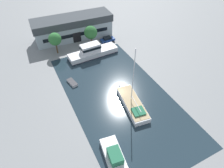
# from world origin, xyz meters

# --- Properties ---
(ground_plane) EXTENTS (440.00, 440.00, 0.00)m
(ground_plane) POSITION_xyz_m (0.00, 0.00, 0.00)
(ground_plane) COLOR gray
(water_canal) EXTENTS (20.01, 38.79, 0.01)m
(water_canal) POSITION_xyz_m (0.00, 0.00, 0.00)
(water_canal) COLOR #1E2D38
(water_canal) RESTS_ON ground
(warehouse_building) EXTENTS (24.05, 8.29, 6.54)m
(warehouse_building) POSITION_xyz_m (-0.06, 29.20, 3.31)
(warehouse_building) COLOR #99A8B2
(warehouse_building) RESTS_ON ground
(quay_tree_near_building) EXTENTS (3.68, 3.68, 6.33)m
(quay_tree_near_building) POSITION_xyz_m (2.62, 21.36, 4.47)
(quay_tree_near_building) COLOR brown
(quay_tree_near_building) RESTS_ON ground
(quay_tree_by_water) EXTENTS (3.45, 3.45, 6.07)m
(quay_tree_by_water) POSITION_xyz_m (-7.20, 22.44, 4.32)
(quay_tree_by_water) COLOR brown
(quay_tree_by_water) RESTS_ON ground
(parked_car) EXTENTS (4.29, 1.85, 1.58)m
(parked_car) POSITION_xyz_m (7.98, 21.83, 0.80)
(parked_car) COLOR navy
(parked_car) RESTS_ON ground
(sailboat_moored) EXTENTS (4.64, 11.61, 13.27)m
(sailboat_moored) POSITION_xyz_m (1.21, -3.86, 0.68)
(sailboat_moored) COLOR white
(sailboat_moored) RESTS_ON water_canal
(motor_cruiser) EXTENTS (13.87, 4.37, 3.67)m
(motor_cruiser) POSITION_xyz_m (0.98, 16.75, 1.32)
(motor_cruiser) COLOR silver
(motor_cruiser) RESTS_ON water_canal
(small_dinghy) EXTENTS (1.92, 3.37, 0.50)m
(small_dinghy) POSITION_xyz_m (-7.65, 8.26, 0.26)
(small_dinghy) COLOR silver
(small_dinghy) RESTS_ON water_canal
(cabin_boat) EXTENTS (3.74, 7.49, 2.47)m
(cabin_boat) POSITION_xyz_m (-7.47, -12.77, 0.88)
(cabin_boat) COLOR silver
(cabin_boat) RESTS_ON water_canal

